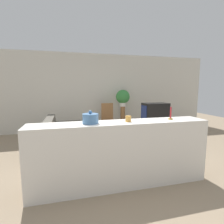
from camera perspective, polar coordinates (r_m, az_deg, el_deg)
The scene contains 12 objects.
ground_plane at distance 3.27m, azimuth 1.19°, elevation -19.70°, with size 14.00×14.00×0.00m, color gray.
wall_back at distance 6.27m, azimuth -7.16°, elevation 6.30°, with size 9.00×0.06×2.70m.
couch at distance 4.54m, azimuth -15.58°, elevation -8.40°, with size 0.95×1.86×0.76m.
tv_stand at distance 5.33m, azimuth 13.72°, elevation -6.09°, with size 0.82×0.55×0.50m.
television at distance 5.23m, azimuth 13.85°, elevation -0.33°, with size 0.72×0.44×0.58m.
wooden_chair at distance 5.73m, azimuth -1.33°, elevation -1.82°, with size 0.44×0.44×1.02m.
plant_stand at distance 6.12m, azimuth 3.50°, elevation -2.26°, with size 0.16×0.16×0.88m.
potted_plant at distance 6.03m, azimuth 3.56°, elevation 4.86°, with size 0.47×0.47×0.57m.
foreground_counter at distance 2.78m, azimuth 3.02°, elevation -13.46°, with size 2.74×0.44×1.00m.
decorative_bowl at distance 2.53m, azimuth -7.06°, elevation -2.13°, with size 0.23×0.23×0.19m.
candle_jar at distance 2.67m, azimuth 5.34°, elevation -2.20°, with size 0.09×0.09×0.09m.
candlestick at distance 2.98m, azimuth 18.59°, elevation -1.14°, with size 0.07×0.07×0.20m.
Camera 1 is at (-0.77, -2.79, 1.51)m, focal length 28.00 mm.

